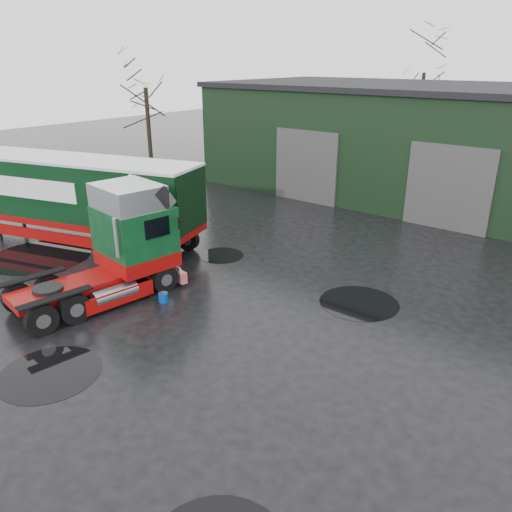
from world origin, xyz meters
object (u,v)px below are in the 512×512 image
Objects in this scene: trailer_left at (69,200)px; tree_left at (148,115)px; tree_back_a at (421,99)px; wash_bucket at (163,297)px; warehouse at (489,147)px; hero_tractor at (89,248)px.

tree_left reaches higher than trailer_left.
wash_bucket is at bearing -83.57° from tree_back_a.
wash_bucket is at bearing -117.72° from trailer_left.
trailer_left is at bearing -123.86° from warehouse.
trailer_left is at bearing 161.58° from hero_tractor.
warehouse is 12.90m from tree_back_a.
wash_bucket is at bearing 45.68° from hero_tractor.
warehouse is 20.64m from tree_left.
tree_back_a is at bearing 96.43° from wash_bucket.
tree_back_a is (4.26, 28.27, 2.83)m from trailer_left.
tree_back_a reaches higher than wash_bucket.
wash_bucket is (7.61, -1.46, -1.76)m from trailer_left.
hero_tractor is at bearing -46.45° from tree_left.
trailer_left is at bearing -98.57° from tree_back_a.
wash_bucket is (1.85, 1.42, -1.76)m from hero_tractor.
hero_tractor is at bearing -133.43° from trailer_left.
hero_tractor is 0.73× the size of tree_left.
hero_tractor is 31.32m from tree_back_a.
trailer_left reaches higher than wash_bucket.
wash_bucket is 30.27m from tree_back_a.
tree_left is (-14.35, 11.73, 4.09)m from wash_bucket.
trailer_left is 7.94m from wash_bucket.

